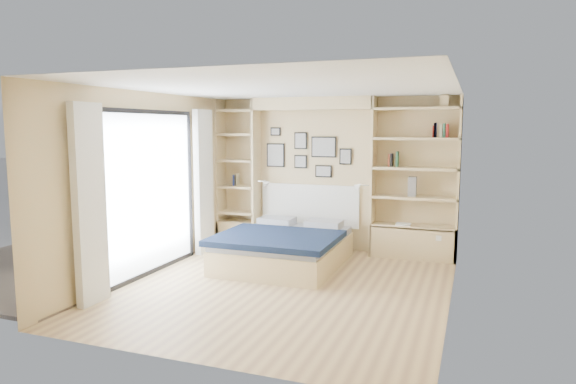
% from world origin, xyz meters
% --- Properties ---
extents(ground, '(4.50, 4.50, 0.00)m').
position_xyz_m(ground, '(0.00, 0.00, 0.00)').
color(ground, tan).
rests_on(ground, ground).
extents(room_shell, '(4.50, 4.50, 4.50)m').
position_xyz_m(room_shell, '(-0.39, 1.52, 1.08)').
color(room_shell, tan).
rests_on(room_shell, ground).
extents(bed, '(1.70, 2.25, 1.07)m').
position_xyz_m(bed, '(-0.39, 1.05, 0.27)').
color(bed, beige).
rests_on(bed, ground).
extents(photo_gallery, '(1.48, 0.02, 0.82)m').
position_xyz_m(photo_gallery, '(-0.45, 2.22, 1.60)').
color(photo_gallery, black).
rests_on(photo_gallery, ground).
extents(reading_lamps, '(1.92, 0.12, 0.15)m').
position_xyz_m(reading_lamps, '(-0.30, 2.00, 1.10)').
color(reading_lamps, silver).
rests_on(reading_lamps, ground).
extents(shelf_decor, '(3.55, 0.23, 2.03)m').
position_xyz_m(shelf_decor, '(1.12, 2.07, 1.71)').
color(shelf_decor, '#993F23').
rests_on(shelf_decor, ground).
extents(deck, '(3.20, 4.00, 0.05)m').
position_xyz_m(deck, '(-3.60, 0.00, 0.00)').
color(deck, brown).
rests_on(deck, ground).
extents(deck_chair, '(0.73, 0.95, 0.84)m').
position_xyz_m(deck_chair, '(-3.43, -0.00, 0.40)').
color(deck_chair, tan).
rests_on(deck_chair, ground).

